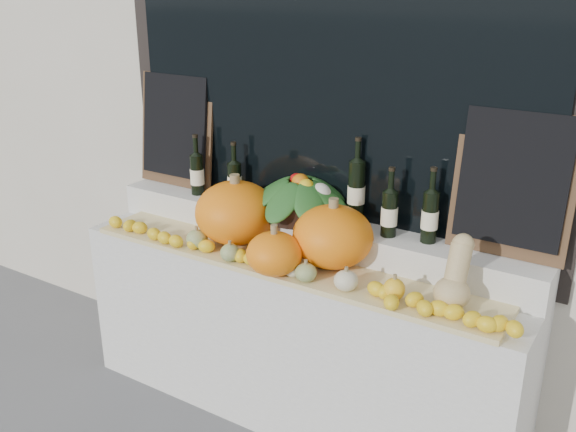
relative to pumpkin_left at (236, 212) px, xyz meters
The scene contains 17 objects.
display_sill 0.70m from the pumpkin_left, ahead, with size 2.30×0.55×0.88m, color silver.
rear_tier 0.39m from the pumpkin_left, 30.08° to the left, with size 2.30×0.25×0.16m, color silver.
straw_bedding 0.38m from the pumpkin_left, 14.50° to the right, with size 2.10×0.32×0.03m, color tan.
pumpkin_left is the anchor object (origin of this frame).
pumpkin_right 0.54m from the pumpkin_left, ahead, with size 0.37×0.37×0.29m, color orange.
pumpkin_center 0.42m from the pumpkin_left, 29.68° to the right, with size 0.25×0.25×0.20m, color orange.
butternut_squash 1.14m from the pumpkin_left, ahead, with size 0.15×0.21×0.29m.
decorative_gourds 0.45m from the pumpkin_left, 24.63° to the right, with size 1.13×0.15×0.15m.
lemon_heap 0.40m from the pumpkin_left, 30.70° to the right, with size 2.20×0.16×0.06m, color yellow, non-canonical shape.
produce_bowl 0.33m from the pumpkin_left, 33.09° to the left, with size 0.57×0.57×0.23m.
wine_bottle_far_left 0.43m from the pumpkin_left, 155.79° to the left, with size 0.08×0.08×0.33m.
wine_bottle_near_left 0.26m from the pumpkin_left, 127.31° to the left, with size 0.08×0.08×0.32m.
wine_bottle_tall 0.61m from the pumpkin_left, 24.00° to the left, with size 0.08×0.08×0.42m.
wine_bottle_near_right 0.77m from the pumpkin_left, 13.24° to the left, with size 0.08×0.08×0.33m.
wine_bottle_far_right 0.95m from the pumpkin_left, 12.44° to the left, with size 0.08×0.08×0.35m.
chalkboard_left 0.71m from the pumpkin_left, 156.85° to the left, with size 0.50×0.11×0.62m.
chalkboard_right 1.31m from the pumpkin_left, 11.46° to the left, with size 0.50×0.11×0.62m.
Camera 1 is at (1.47, -0.90, 2.17)m, focal length 40.00 mm.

